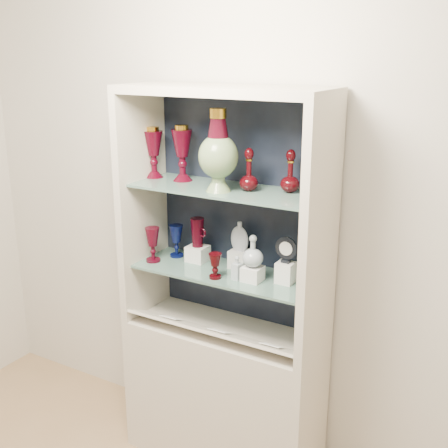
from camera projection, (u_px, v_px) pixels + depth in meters
The scene contains 30 objects.
wall_back at pixel (246, 194), 2.82m from camera, with size 3.50×0.02×2.80m, color beige.
cabinet_base at pixel (224, 393), 2.94m from camera, with size 1.00×0.40×0.75m, color beige.
cabinet_back_panel at pixel (243, 210), 2.82m from camera, with size 0.98×0.02×1.15m, color black.
cabinet_side_left at pixel (143, 206), 2.89m from camera, with size 0.04×0.40×1.15m, color beige.
cabinet_side_right at pixel (320, 235), 2.43m from camera, with size 0.04×0.40×1.15m, color beige.
cabinet_top_cap at pixel (224, 90), 2.48m from camera, with size 1.00×0.40×0.04m, color beige.
shelf_lower at pixel (226, 273), 2.76m from camera, with size 0.92×0.34×0.01m, color slate.
shelf_upper at pixel (226, 190), 2.63m from camera, with size 0.92×0.34×0.01m, color slate.
label_ledge at pixel (213, 332), 2.73m from camera, with size 0.92×0.18×0.01m, color beige.
label_card_0 at pixel (219, 331), 2.70m from camera, with size 0.10×0.07×0.00m, color white.
label_card_1 at pixel (171, 318), 2.84m from camera, with size 0.10×0.07×0.00m, color white.
label_card_2 at pixel (272, 345), 2.57m from camera, with size 0.10×0.07×0.00m, color white.
pedestal_lamp_left at pixel (154, 152), 2.83m from camera, with size 0.10×0.10×0.26m, color #480716, non-canonical shape.
pedestal_lamp_right at pixel (182, 153), 2.75m from camera, with size 0.11×0.11×0.27m, color #480716, non-canonical shape.
enamel_urn at pixel (218, 151), 2.53m from camera, with size 0.18×0.18×0.38m, color #0E4329, non-canonical shape.
ruby_decanter_a at pixel (249, 167), 2.55m from camera, with size 0.09×0.09×0.22m, color #380408, non-canonical shape.
ruby_decanter_b at pixel (290, 170), 2.53m from camera, with size 0.09×0.09×0.21m, color #380408, non-canonical shape.
lidded_bowl at pixel (314, 190), 2.40m from camera, with size 0.08×0.08×0.09m, color #380408, non-canonical shape.
cobalt_goblet at pixel (176, 241), 2.94m from camera, with size 0.07×0.07×0.17m, color #080F43, non-canonical shape.
ruby_goblet_tall at pixel (153, 245), 2.87m from camera, with size 0.07×0.07×0.18m, color #480716, non-canonical shape.
ruby_goblet_small at pixel (215, 266), 2.66m from camera, with size 0.06×0.06×0.12m, color #380408, non-canonical shape.
riser_ruby_pitcher at pixel (198, 253), 2.89m from camera, with size 0.10×0.10×0.08m, color silver.
ruby_pitcher at pixel (197, 232), 2.85m from camera, with size 0.11×0.07×0.15m, color #480716, non-canonical shape.
clear_square_bottle at pixel (237, 268), 2.64m from camera, with size 0.04×0.04×0.12m, color #98A5AE, non-canonical shape.
riser_flat_flask at pixel (239, 259), 2.80m from camera, with size 0.09×0.09×0.09m, color silver.
flat_flask at pixel (240, 236), 2.76m from camera, with size 0.11×0.04×0.15m, color #ACB4C1, non-canonical shape.
riser_clear_round_decanter at pixel (253, 274), 2.64m from camera, with size 0.09×0.09×0.07m, color silver.
clear_round_decanter at pixel (253, 252), 2.60m from camera, with size 0.10×0.10×0.15m, color #98A5AE, non-canonical shape.
riser_cameo_medallion at pixel (286, 273), 2.61m from camera, with size 0.08×0.08×0.10m, color silver.
cameo_medallion at pixel (286, 249), 2.58m from camera, with size 0.11×0.04×0.13m, color black, non-canonical shape.
Camera 1 is at (1.27, -0.68, 2.08)m, focal length 45.00 mm.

